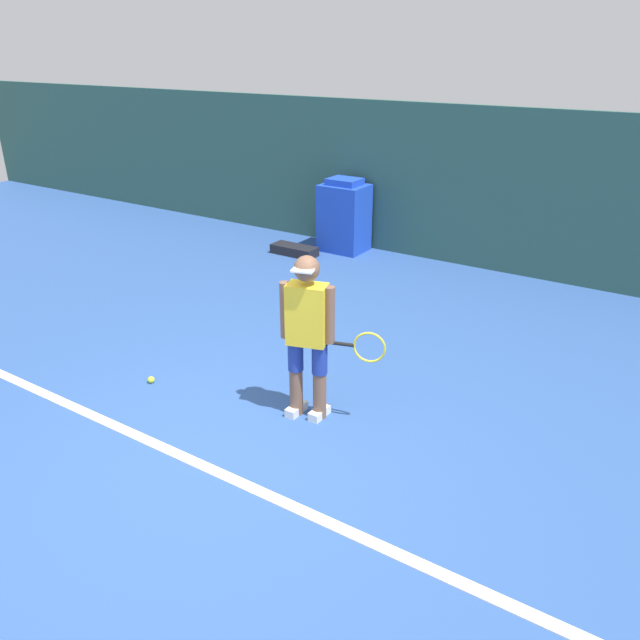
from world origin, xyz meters
name	(u,v)px	position (x,y,z in m)	size (l,w,h in m)	color
ground_plane	(215,463)	(0.00, 0.00, 0.00)	(24.00, 24.00, 0.00)	#2D5193
back_wall	(481,190)	(0.00, 5.84, 1.16)	(24.00, 0.10, 2.33)	#2D564C
court_baseline	(207,468)	(0.00, -0.09, 0.01)	(21.60, 0.10, 0.01)	white
tennis_player	(309,332)	(0.24, 1.00, 0.84)	(0.89, 0.39, 1.52)	brown
tennis_ball	(151,380)	(-1.41, 0.63, 0.03)	(0.07, 0.07, 0.07)	#D1E533
covered_chair	(344,216)	(-2.07, 5.45, 0.56)	(0.71, 0.58, 1.17)	blue
equipment_bag	(294,250)	(-2.61, 4.80, 0.07)	(0.76, 0.30, 0.15)	black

